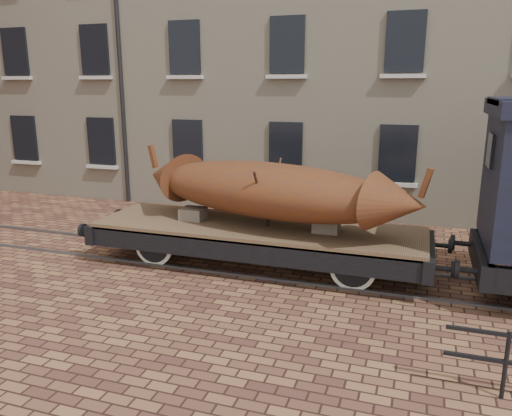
% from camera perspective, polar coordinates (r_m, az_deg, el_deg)
% --- Properties ---
extents(ground, '(90.00, 90.00, 0.00)m').
position_cam_1_polar(ground, '(11.55, 8.82, -7.61)').
color(ground, '#4D2D23').
extents(warehouse_cream, '(40.00, 10.19, 14.00)m').
position_cam_1_polar(warehouse_cream, '(20.84, 23.48, 20.55)').
color(warehouse_cream, beige).
rests_on(warehouse_cream, ground).
extents(rail_track, '(30.00, 1.52, 0.06)m').
position_cam_1_polar(rail_track, '(11.54, 8.83, -7.48)').
color(rail_track, '#59595E').
rests_on(rail_track, ground).
extents(flatcar_wagon, '(8.65, 2.35, 1.31)m').
position_cam_1_polar(flatcar_wagon, '(11.70, 0.11, -2.94)').
color(flatcar_wagon, brown).
rests_on(flatcar_wagon, ground).
extents(iron_boat, '(7.11, 3.26, 1.69)m').
position_cam_1_polar(iron_boat, '(11.35, 1.42, 2.09)').
color(iron_boat, '#622D0F').
rests_on(iron_boat, flatcar_wagon).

